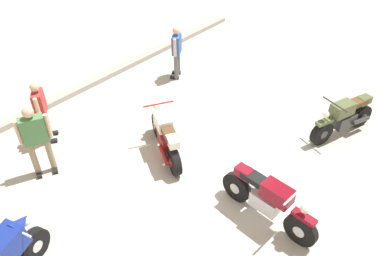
{
  "coord_description": "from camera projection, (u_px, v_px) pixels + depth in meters",
  "views": [
    {
      "loc": [
        -4.81,
        -3.82,
        5.78
      ],
      "look_at": [
        0.13,
        0.36,
        0.75
      ],
      "focal_mm": 35.05,
      "sensor_mm": 36.0,
      "label": 1
    }
  ],
  "objects": [
    {
      "name": "motorcycle_maroon_cruiser",
      "position": [
        268.0,
        200.0,
        6.88
      ],
      "size": [
        0.7,
        2.09,
        1.09
      ],
      "rotation": [
        0.0,
        0.0,
        4.63
      ],
      "color": "black",
      "rests_on": "ground"
    },
    {
      "name": "motorcycle_olive_vintage",
      "position": [
        344.0,
        118.0,
        8.94
      ],
      "size": [
        1.89,
        0.95,
        1.07
      ],
      "rotation": [
        0.0,
        0.0,
        2.81
      ],
      "color": "black",
      "rests_on": "ground"
    },
    {
      "name": "person_in_green_shirt",
      "position": [
        36.0,
        137.0,
        7.61
      ],
      "size": [
        0.63,
        0.47,
        1.7
      ],
      "rotation": [
        0.0,
        0.0,
        4.27
      ],
      "color": "gray",
      "rests_on": "ground"
    },
    {
      "name": "person_in_red_shirt",
      "position": [
        41.0,
        109.0,
        8.55
      ],
      "size": [
        0.5,
        0.55,
        1.57
      ],
      "rotation": [
        0.0,
        0.0,
        5.62
      ],
      "color": "#59595B",
      "rests_on": "ground"
    },
    {
      "name": "ground_plane",
      "position": [
        201.0,
        163.0,
        8.4
      ],
      "size": [
        40.0,
        40.0,
        0.0
      ],
      "primitive_type": "plane",
      "color": "#B7B2A8"
    },
    {
      "name": "person_in_blue_shirt",
      "position": [
        177.0,
        50.0,
        10.92
      ],
      "size": [
        0.58,
        0.48,
        1.58
      ],
      "rotation": [
        0.0,
        0.0,
        2.12
      ],
      "color": "#59595B",
      "rests_on": "ground"
    },
    {
      "name": "curb_edge",
      "position": [
        76.0,
        90.0,
        10.7
      ],
      "size": [
        14.0,
        0.3,
        0.15
      ],
      "primitive_type": "cube",
      "color": "#9C978F",
      "rests_on": "ground"
    },
    {
      "name": "motorcycle_cream_vintage",
      "position": [
        165.0,
        136.0,
        8.38
      ],
      "size": [
        1.12,
        1.76,
        1.07
      ],
      "rotation": [
        0.0,
        0.0,
        1.04
      ],
      "color": "black",
      "rests_on": "ground"
    }
  ]
}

